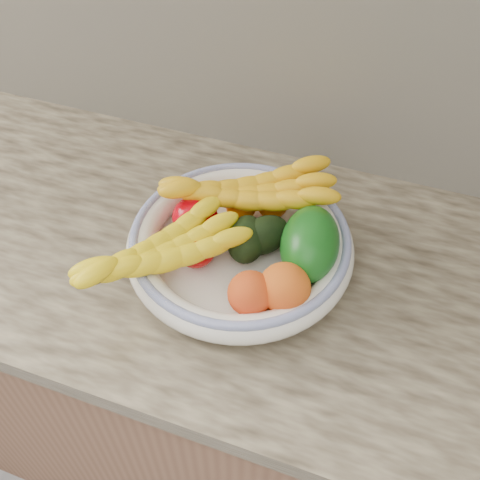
% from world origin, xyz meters
% --- Properties ---
extents(kitchen_counter, '(2.44, 0.66, 1.40)m').
position_xyz_m(kitchen_counter, '(0.00, 1.69, 0.46)').
color(kitchen_counter, brown).
rests_on(kitchen_counter, ground).
extents(fruit_bowl, '(0.39, 0.39, 0.08)m').
position_xyz_m(fruit_bowl, '(0.00, 1.66, 0.95)').
color(fruit_bowl, white).
rests_on(fruit_bowl, kitchen_counter).
extents(clementine_back_left, '(0.06, 0.06, 0.05)m').
position_xyz_m(clementine_back_left, '(-0.03, 1.74, 0.95)').
color(clementine_back_left, orange).
rests_on(clementine_back_left, fruit_bowl).
extents(clementine_back_right, '(0.07, 0.07, 0.05)m').
position_xyz_m(clementine_back_right, '(0.02, 1.77, 0.95)').
color(clementine_back_right, '#FF6D05').
rests_on(clementine_back_right, fruit_bowl).
extents(tomato_left, '(0.09, 0.09, 0.07)m').
position_xyz_m(tomato_left, '(-0.09, 1.68, 0.96)').
color(tomato_left, '#C0000D').
rests_on(tomato_left, fruit_bowl).
extents(tomato_near_left, '(0.08, 0.08, 0.06)m').
position_xyz_m(tomato_near_left, '(-0.06, 1.61, 0.96)').
color(tomato_near_left, '#A40101').
rests_on(tomato_near_left, fruit_bowl).
extents(avocado_center, '(0.08, 0.11, 0.07)m').
position_xyz_m(avocado_center, '(0.01, 1.66, 0.96)').
color(avocado_center, black).
rests_on(avocado_center, fruit_bowl).
extents(avocado_right, '(0.11, 0.11, 0.06)m').
position_xyz_m(avocado_right, '(0.04, 1.68, 0.96)').
color(avocado_right, black).
rests_on(avocado_right, fruit_bowl).
extents(green_mango, '(0.15, 0.17, 0.13)m').
position_xyz_m(green_mango, '(0.12, 1.68, 0.98)').
color(green_mango, '#0E4D10').
rests_on(green_mango, fruit_bowl).
extents(peach_front, '(0.08, 0.08, 0.07)m').
position_xyz_m(peach_front, '(0.05, 1.56, 0.97)').
color(peach_front, orange).
rests_on(peach_front, fruit_bowl).
extents(peach_right, '(0.08, 0.08, 0.08)m').
position_xyz_m(peach_right, '(0.10, 1.58, 0.97)').
color(peach_right, orange).
rests_on(peach_right, fruit_bowl).
extents(banana_bunch_back, '(0.35, 0.24, 0.09)m').
position_xyz_m(banana_bunch_back, '(-0.01, 1.74, 0.99)').
color(banana_bunch_back, yellow).
rests_on(banana_bunch_back, fruit_bowl).
extents(banana_bunch_front, '(0.28, 0.32, 0.08)m').
position_xyz_m(banana_bunch_front, '(-0.10, 1.57, 0.98)').
color(banana_bunch_front, yellow).
rests_on(banana_bunch_front, fruit_bowl).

